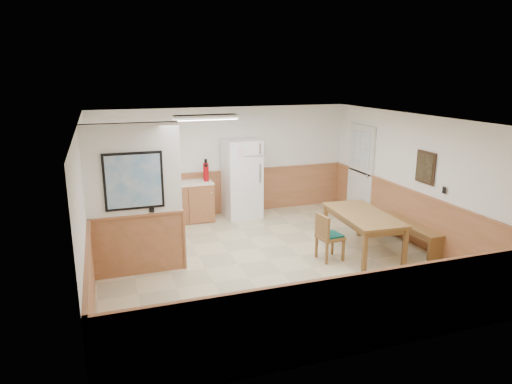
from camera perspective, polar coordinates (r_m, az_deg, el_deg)
name	(u,v)px	position (r m, az deg, el deg)	size (l,w,h in m)	color
ground	(269,260)	(8.27, 1.67, -8.45)	(6.00, 6.00, 0.00)	tan
ceiling	(270,119)	(7.64, 1.81, 9.06)	(6.00, 6.00, 0.02)	white
back_wall	(224,161)	(10.65, -3.97, 3.84)	(6.00, 0.02, 2.50)	white
right_wall	(415,180)	(9.33, 19.27, 1.48)	(0.02, 6.00, 2.50)	white
left_wall	(85,209)	(7.39, -20.59, -1.97)	(0.02, 6.00, 2.50)	white
wainscot_back	(225,193)	(10.80, -3.87, -0.09)	(6.00, 0.04, 1.00)	#B96E4A
wainscot_right	(411,217)	(9.50, 18.79, -2.93)	(0.04, 6.00, 1.00)	#B96E4A
wainscot_left	(91,255)	(7.63, -19.93, -7.36)	(0.04, 6.00, 1.00)	#B96E4A
partition_wall	(135,202)	(7.59, -14.91, -1.22)	(1.50, 0.20, 2.50)	white
kitchen_counter	(176,202)	(10.29, -9.93, -1.26)	(2.20, 0.61, 1.00)	#A5633A
exterior_door	(360,170)	(10.86, 12.91, 2.65)	(0.07, 1.02, 2.15)	silver
kitchen_window	(131,154)	(10.25, -15.41, 4.62)	(0.80, 0.04, 1.00)	silver
wall_painting	(425,167)	(9.02, 20.42, 2.90)	(0.04, 0.50, 0.60)	#312113
fluorescent_fixture	(206,117)	(8.66, -6.32, 9.28)	(1.20, 0.30, 0.09)	silver
refrigerator	(242,179)	(10.46, -1.79, 1.70)	(0.83, 0.75, 1.80)	white
dining_table	(363,218)	(8.62, 13.21, -3.21)	(0.99, 1.81, 0.75)	#A6793D
dining_bench	(410,229)	(9.27, 18.70, -4.39)	(0.36, 1.56, 0.45)	#A6793D
dining_chair	(326,234)	(8.17, 8.79, -5.18)	(0.59, 0.44, 0.85)	#A6793D
fire_extinguisher	(206,171)	(10.23, -6.27, 2.59)	(0.13, 0.13, 0.50)	#A8090F
soap_bottle	(131,181)	(10.02, -15.32, 1.29)	(0.07, 0.07, 0.23)	green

